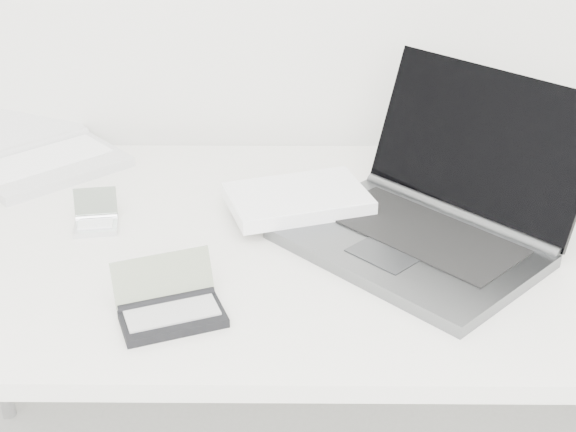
{
  "coord_description": "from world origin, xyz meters",
  "views": [
    {
      "loc": [
        -0.02,
        0.33,
        1.42
      ],
      "look_at": [
        -0.03,
        1.51,
        0.79
      ],
      "focal_mm": 50.0,
      "sensor_mm": 36.0,
      "label": 1
    }
  ],
  "objects_px": {
    "desk": "(305,258)",
    "laptop_large": "(401,212)",
    "netbook_open_white": "(38,154)",
    "palmtop_charcoal": "(170,308)"
  },
  "relations": [
    {
      "from": "desk",
      "to": "palmtop_charcoal",
      "type": "relative_size",
      "value": 8.93
    },
    {
      "from": "laptop_large",
      "to": "netbook_open_white",
      "type": "distance_m",
      "value": 0.78
    },
    {
      "from": "desk",
      "to": "laptop_large",
      "type": "height_order",
      "value": "laptop_large"
    },
    {
      "from": "netbook_open_white",
      "to": "palmtop_charcoal",
      "type": "bearing_deg",
      "value": -99.82
    },
    {
      "from": "desk",
      "to": "palmtop_charcoal",
      "type": "distance_m",
      "value": 0.32
    },
    {
      "from": "palmtop_charcoal",
      "to": "netbook_open_white",
      "type": "bearing_deg",
      "value": 101.63
    },
    {
      "from": "desk",
      "to": "netbook_open_white",
      "type": "bearing_deg",
      "value": 151.02
    },
    {
      "from": "netbook_open_white",
      "to": "palmtop_charcoal",
      "type": "height_order",
      "value": "palmtop_charcoal"
    },
    {
      "from": "desk",
      "to": "palmtop_charcoal",
      "type": "height_order",
      "value": "palmtop_charcoal"
    },
    {
      "from": "desk",
      "to": "laptop_large",
      "type": "distance_m",
      "value": 0.19
    }
  ]
}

